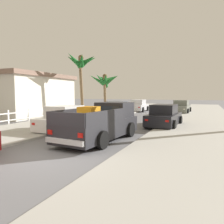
{
  "coord_description": "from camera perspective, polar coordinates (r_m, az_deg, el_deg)",
  "views": [
    {
      "loc": [
        5.29,
        -5.99,
        2.26
      ],
      "look_at": [
        0.22,
        5.48,
        1.2
      ],
      "focal_mm": 34.29,
      "sensor_mm": 36.0,
      "label": 1
    }
  ],
  "objects": [
    {
      "name": "curb_left",
      "position": [
        20.26,
        -2.85,
        -1.44
      ],
      "size": [
        0.16,
        60.0,
        0.1
      ],
      "primitive_type": "cube",
      "color": "silver",
      "rests_on": "ground"
    },
    {
      "name": "pickup_truck",
      "position": [
        10.64,
        -2.79,
        -3.09
      ],
      "size": [
        2.48,
        5.33,
        1.8
      ],
      "color": "#28282D",
      "rests_on": "ground"
    },
    {
      "name": "palm_tree_left_fore",
      "position": [
        28.44,
        -1.87,
        8.33
      ],
      "size": [
        3.82,
        4.14,
        4.95
      ],
      "color": "brown",
      "rests_on": "ground"
    },
    {
      "name": "palm_tree_right_fore",
      "position": [
        21.98,
        -8.19,
        12.57
      ],
      "size": [
        3.04,
        3.95,
        6.23
      ],
      "color": "brown",
      "rests_on": "ground"
    },
    {
      "name": "roadside_house",
      "position": [
        25.33,
        -24.49,
        4.19
      ],
      "size": [
        10.05,
        8.99,
        4.3
      ],
      "color": "silver",
      "rests_on": "ground"
    },
    {
      "name": "car_left_far",
      "position": [
        15.31,
        13.72,
        -1.11
      ],
      "size": [
        2.15,
        4.31,
        1.54
      ],
      "color": "black",
      "rests_on": "ground"
    },
    {
      "name": "sidewalk_left",
      "position": [
        20.82,
        -5.76,
        -1.27
      ],
      "size": [
        5.17,
        60.0,
        0.12
      ],
      "primitive_type": "cube",
      "color": "#B2AFA8",
      "rests_on": "ground"
    },
    {
      "name": "car_left_near",
      "position": [
        28.24,
        7.09,
        1.64
      ],
      "size": [
        2.11,
        4.3,
        1.54
      ],
      "color": "silver",
      "rests_on": "ground"
    },
    {
      "name": "curb_right",
      "position": [
        18.19,
        18.9,
        -2.41
      ],
      "size": [
        0.16,
        60.0,
        0.1
      ],
      "primitive_type": "cube",
      "color": "silver",
      "rests_on": "ground"
    },
    {
      "name": "ground_plane",
      "position": [
        8.3,
        -17.24,
        -11.17
      ],
      "size": [
        160.0,
        160.0,
        0.0
      ],
      "primitive_type": "plane",
      "color": "slate"
    },
    {
      "name": "picket_fence",
      "position": [
        18.5,
        -21.38,
        -0.7
      ],
      "size": [
        0.06,
        13.53,
        1.1
      ],
      "color": "white",
      "rests_on": "ground"
    },
    {
      "name": "car_right_near",
      "position": [
        26.75,
        17.95,
        1.27
      ],
      "size": [
        2.13,
        4.31,
        1.54
      ],
      "color": "slate",
      "rests_on": "ground"
    },
    {
      "name": "car_right_mid",
      "position": [
        21.15,
        1.31,
        0.63
      ],
      "size": [
        2.05,
        4.27,
        1.54
      ],
      "color": "#474C56",
      "rests_on": "ground"
    },
    {
      "name": "sidewalk_right",
      "position": [
        18.13,
        22.63,
        -2.52
      ],
      "size": [
        5.17,
        60.0,
        0.12
      ],
      "primitive_type": "cube",
      "color": "#B2AFA8",
      "rests_on": "ground"
    },
    {
      "name": "car_left_mid",
      "position": [
        13.51,
        -12.2,
        -1.86
      ],
      "size": [
        2.05,
        4.27,
        1.54
      ],
      "color": "silver",
      "rests_on": "ground"
    }
  ]
}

